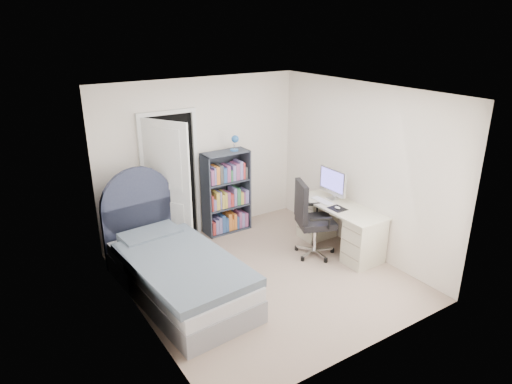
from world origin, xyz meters
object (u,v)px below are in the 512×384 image
floor_lamp (160,213)px  bookcase (227,195)px  desk (339,225)px  bed (175,269)px  nightstand (145,228)px  office_chair (310,216)px

floor_lamp → bookcase: size_ratio=0.90×
desk → bed: bearing=174.4°
bed → floor_lamp: size_ratio=1.65×
nightstand → bookcase: (1.39, -0.05, 0.26)m
nightstand → desk: (2.49, -1.54, 0.02)m
bed → floor_lamp: bearing=75.7°
bookcase → desk: bookcase is taller
bed → floor_lamp: 1.30m
nightstand → desk: bearing=-31.7°
desk → office_chair: (-0.51, 0.09, 0.24)m
bed → office_chair: bed is taller
office_chair → bookcase: bearing=112.9°
bookcase → desk: size_ratio=1.11×
bed → nightstand: size_ratio=4.25×
bed → nightstand: bed is taller
desk → office_chair: 0.57m
floor_lamp → bookcase: bearing=0.5°
office_chair → nightstand: bearing=143.8°
floor_lamp → office_chair: floor_lamp is taller
nightstand → office_chair: (1.98, -1.45, 0.27)m
bed → desk: 2.58m
bed → floor_lamp: floor_lamp is taller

